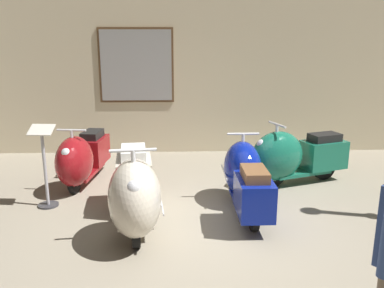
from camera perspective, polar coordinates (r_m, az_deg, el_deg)
name	(u,v)px	position (r m, az deg, el deg)	size (l,w,h in m)	color
ground_plane	(209,237)	(4.86, 2.38, -12.96)	(60.00, 60.00, 0.00)	gray
showroom_back_wall	(185,53)	(8.10, -0.96, 12.64)	(18.00, 0.63, 3.94)	beige
scooter_0	(81,159)	(6.52, -15.33, -1.98)	(0.65, 1.64, 0.97)	black
scooter_1	(135,191)	(4.83, -8.05, -6.60)	(0.72, 1.88, 1.12)	black
scooter_2	(245,177)	(5.49, 7.51, -4.60)	(0.53, 1.63, 0.99)	black
scooter_3	(292,156)	(6.54, 13.81, -1.69)	(1.71, 0.99, 1.01)	black
info_stanchion	(45,173)	(5.87, -19.87, -3.88)	(0.34, 0.28, 1.14)	#333338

